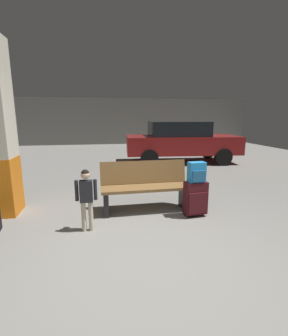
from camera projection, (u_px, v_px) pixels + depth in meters
ground_plane at (121, 180)px, 6.80m from camera, size 18.00×18.00×0.10m
garage_back_wall at (109, 121)px, 15.04m from camera, size 18.00×0.12×2.80m
bench at (145, 186)px, 4.43m from camera, size 1.61×0.55×0.89m
suitcase at (196, 198)px, 4.18m from camera, size 0.40×0.26×0.60m
backpack_bright at (197, 172)px, 4.08m from camera, size 0.29×0.21×0.34m
child at (86, 194)px, 3.57m from camera, size 0.32×0.19×0.94m
parked_car_near at (181, 141)px, 9.11m from camera, size 4.23×2.06×1.51m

